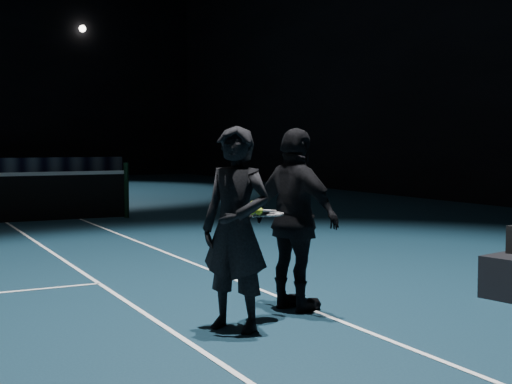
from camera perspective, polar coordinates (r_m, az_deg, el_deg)
wall_right at (r=19.23m, az=15.63°, el=14.31°), size 0.00×36.00×36.00m
net_post_right at (r=14.53m, az=-10.33°, el=0.14°), size 0.10×0.10×1.10m
player_a at (r=5.71m, az=-1.63°, el=-2.95°), size 0.66×0.72×1.64m
player_b at (r=6.39m, az=3.22°, el=-2.22°), size 0.65×1.03×1.64m
racket_lower at (r=6.06m, az=1.07°, el=-1.79°), size 0.71×0.48×0.03m
racket_upper at (r=6.04m, az=0.49°, el=-1.49°), size 0.70×0.52×0.10m
tennis_balls at (r=5.90m, az=-0.10°, el=-1.37°), size 0.12×0.10×0.12m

